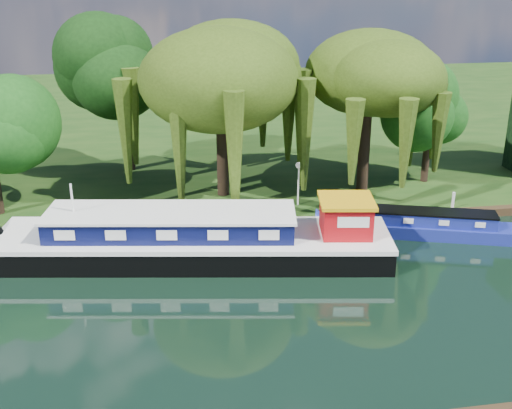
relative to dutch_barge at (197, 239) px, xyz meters
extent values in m
plane|color=black|center=(5.73, -5.30, -0.99)|extent=(120.00, 120.00, 0.00)
cube|color=black|center=(5.73, 28.70, -0.77)|extent=(120.00, 52.00, 0.45)
cube|color=black|center=(-0.16, 0.03, -0.52)|extent=(19.31, 7.20, 1.26)
cube|color=silver|center=(-0.16, 0.03, 0.21)|extent=(19.43, 7.30, 0.23)
cube|color=#0A0E3A|center=(-1.20, 0.20, 0.84)|extent=(12.04, 4.88, 1.00)
cube|color=silver|center=(-1.20, 0.20, 1.40)|extent=(12.28, 5.12, 0.13)
cube|color=#9D0B10|center=(7.08, -1.16, 1.13)|extent=(2.65, 2.65, 1.57)
cube|color=#C6900E|center=(7.08, -1.16, 2.00)|extent=(2.95, 2.95, 0.17)
cylinder|color=silver|center=(-5.75, 0.94, 1.60)|extent=(0.10, 0.10, 2.52)
cube|color=navy|center=(12.06, 0.81, -0.71)|extent=(10.27, 4.81, 0.77)
cube|color=navy|center=(12.06, 0.81, -0.01)|extent=(7.22, 3.45, 0.64)
cube|color=black|center=(12.06, 0.81, 0.36)|extent=(7.33, 3.56, 0.09)
cube|color=silver|center=(9.29, 1.02, 0.03)|extent=(0.50, 0.20, 0.27)
cube|color=silver|center=(11.00, 0.47, 0.03)|extent=(0.50, 0.20, 0.27)
cube|color=silver|center=(12.70, -0.09, 0.03)|extent=(0.50, 0.20, 0.27)
cube|color=silver|center=(14.41, -0.65, 0.03)|extent=(0.50, 0.20, 0.27)
cylinder|color=black|center=(2.20, 7.69, 2.33)|extent=(0.75, 0.75, 5.75)
ellipsoid|color=#2A3E0D|center=(2.20, 7.69, 6.48)|extent=(8.03, 8.03, 5.19)
cylinder|color=black|center=(10.73, 7.20, 2.04)|extent=(0.73, 0.73, 5.17)
ellipsoid|color=#2A3E0D|center=(10.73, 7.20, 5.77)|extent=(7.06, 7.06, 4.56)
cylinder|color=black|center=(-3.40, 13.67, 3.03)|extent=(0.70, 0.70, 7.15)
ellipsoid|color=black|center=(-3.40, 13.67, 5.96)|extent=(5.72, 5.72, 5.72)
cylinder|color=black|center=(15.15, 8.05, 1.97)|extent=(0.42, 0.42, 5.03)
ellipsoid|color=#113E0F|center=(15.15, 8.05, 4.03)|extent=(4.02, 4.02, 4.02)
cylinder|color=silver|center=(6.23, 5.20, 0.56)|extent=(0.10, 0.10, 2.20)
sphere|color=white|center=(6.23, 5.20, 1.84)|extent=(0.36, 0.36, 0.36)
cylinder|color=silver|center=(-4.27, 3.10, -0.04)|extent=(0.16, 0.16, 1.00)
cylinder|color=silver|center=(1.73, 3.10, -0.04)|extent=(0.16, 0.16, 1.00)
cylinder|color=silver|center=(8.73, 3.10, -0.04)|extent=(0.16, 0.16, 1.00)
cylinder|color=silver|center=(14.73, 3.10, -0.04)|extent=(0.16, 0.16, 1.00)
camera|label=1|loc=(-1.83, -28.49, 12.63)|focal=45.00mm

